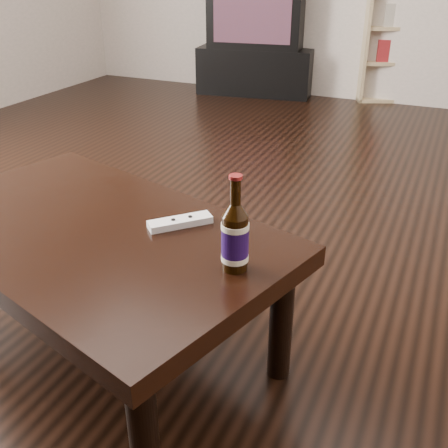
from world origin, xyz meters
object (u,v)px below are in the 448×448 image
at_px(tv_stand, 257,70).
at_px(coffee_table, 92,243).
at_px(tv, 259,10).
at_px(remote, 180,222).
at_px(beer_bottle, 235,237).
at_px(bookshelf, 401,24).

distance_m(tv_stand, coffee_table, 3.73).
relative_size(tv_stand, tv, 1.17).
height_order(tv_stand, remote, remote).
distance_m(tv, remote, 3.69).
relative_size(tv_stand, beer_bottle, 4.07).
bearing_deg(bookshelf, coffee_table, -118.43).
xyz_separation_m(bookshelf, beer_bottle, (0.12, -3.92, -0.10)).
bearing_deg(coffee_table, tv, 103.09).
bearing_deg(tv_stand, bookshelf, 3.98).
xyz_separation_m(beer_bottle, remote, (-0.24, 0.15, -0.08)).
relative_size(coffee_table, remote, 7.69).
xyz_separation_m(tv, beer_bottle, (1.33, -3.67, -0.19)).
relative_size(tv, beer_bottle, 3.48).
bearing_deg(tv_stand, tv, -90.00).
relative_size(tv, bookshelf, 0.72).
height_order(tv_stand, beer_bottle, beer_bottle).
bearing_deg(remote, beer_bottle, 10.83).
bearing_deg(tv_stand, beer_bottle, -77.88).
relative_size(bookshelf, beer_bottle, 4.83).
xyz_separation_m(tv_stand, beer_bottle, (1.33, -3.67, 0.33)).
height_order(beer_bottle, remote, beer_bottle).
height_order(tv_stand, tv, tv).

